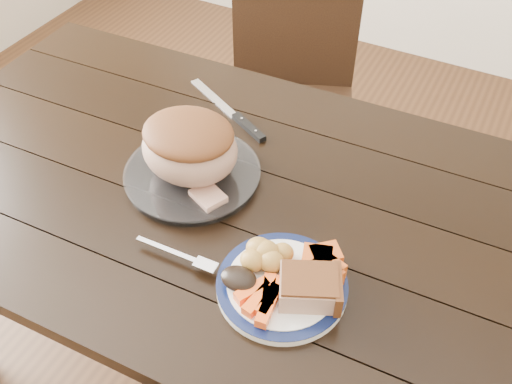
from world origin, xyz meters
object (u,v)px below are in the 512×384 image
at_px(pork_slice, 309,287).
at_px(roast_joint, 190,149).
at_px(dining_table, 230,219).
at_px(fork, 182,256).
at_px(serving_platter, 193,175).
at_px(carving_knife, 240,119).
at_px(dinner_plate, 282,286).
at_px(chair_far, 292,86).

distance_m(pork_slice, roast_joint, 0.41).
xyz_separation_m(dining_table, fork, (0.02, -0.21, 0.11)).
xyz_separation_m(dining_table, roast_joint, (-0.09, -0.00, 0.18)).
bearing_deg(roast_joint, fork, -62.71).
bearing_deg(dining_table, pork_slice, -34.11).
bearing_deg(serving_platter, dining_table, 1.19).
xyz_separation_m(serving_platter, carving_knife, (-0.01, 0.23, -0.00)).
bearing_deg(dinner_plate, chair_far, 113.25).
bearing_deg(chair_far, dinner_plate, 90.90).
bearing_deg(chair_far, dining_table, 80.98).
distance_m(dining_table, chair_far, 0.76).
xyz_separation_m(serving_platter, roast_joint, (0.00, -0.00, 0.08)).
distance_m(dining_table, carving_knife, 0.27).
xyz_separation_m(fork, carving_knife, (-0.12, 0.44, -0.01)).
bearing_deg(dining_table, carving_knife, 112.70).
xyz_separation_m(dining_table, pork_slice, (0.27, -0.19, 0.14)).
bearing_deg(chair_far, fork, 79.17).
bearing_deg(dinner_plate, carving_knife, 127.52).
bearing_deg(dining_table, serving_platter, -178.81).
distance_m(chair_far, pork_slice, 1.06).
distance_m(roast_joint, carving_knife, 0.24).
relative_size(dining_table, serving_platter, 5.47).
height_order(dining_table, dinner_plate, dinner_plate).
bearing_deg(pork_slice, roast_joint, 153.26).
bearing_deg(roast_joint, dinner_plate, -30.06).
height_order(chair_far, pork_slice, chair_far).
bearing_deg(dining_table, roast_joint, -178.81).
bearing_deg(dinner_plate, dining_table, 140.42).
height_order(fork, carving_knife, fork).
xyz_separation_m(dining_table, chair_far, (-0.17, 0.73, -0.13)).
distance_m(chair_far, fork, 1.00).
distance_m(serving_platter, pork_slice, 0.41).
height_order(dining_table, fork, fork).
relative_size(chair_far, roast_joint, 4.34).
bearing_deg(pork_slice, carving_knife, 131.74).
bearing_deg(dinner_plate, roast_joint, 149.94).
bearing_deg(serving_platter, dinner_plate, -30.06).
height_order(serving_platter, pork_slice, pork_slice).
bearing_deg(fork, roast_joint, 115.41).
bearing_deg(carving_knife, serving_platter, -61.60).
bearing_deg(chair_far, pork_slice, 93.64).
relative_size(dinner_plate, carving_knife, 0.84).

